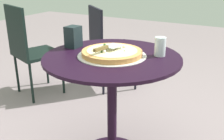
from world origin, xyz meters
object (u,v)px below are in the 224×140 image
drinking_cup (160,47)px  patio_chair_near (29,46)px  napkin_dispenser (73,37)px  patio_chair_far (107,41)px  pizza_server (107,47)px  patio_table (112,85)px  pizza_on_tray (112,53)px

drinking_cup → patio_chair_near: (1.42, -0.33, -0.27)m
napkin_dispenser → patio_chair_far: 1.06m
pizza_server → drinking_cup: size_ratio=1.94×
pizza_server → napkin_dispenser: bearing=-14.6°
patio_table → patio_chair_far: patio_chair_far is taller
patio_table → patio_chair_near: patio_chair_near is taller
napkin_dispenser → patio_chair_far: (0.31, -0.97, -0.29)m
patio_table → napkin_dispenser: napkin_dispenser is taller
pizza_on_tray → pizza_server: 0.05m
pizza_server → pizza_on_tray: bearing=-117.6°
pizza_on_tray → pizza_server: pizza_server is taller
patio_table → pizza_on_tray: 0.20m
patio_chair_near → drinking_cup: bearing=167.0°
pizza_on_tray → patio_chair_near: patio_chair_near is taller
pizza_on_tray → patio_chair_far: size_ratio=0.47×
pizza_on_tray → patio_chair_far: (0.63, -1.01, -0.24)m
patio_table → napkin_dispenser: (0.31, -0.04, 0.26)m
patio_chair_near → napkin_dispenser: bearing=153.9°
pizza_on_tray → pizza_server: bearing=62.4°
napkin_dispenser → patio_table: bearing=-97.0°
drinking_cup → napkin_dispenser: size_ratio=0.81×
patio_table → pizza_on_tray: size_ratio=2.01×
patio_chair_far → pizza_server: bearing=120.3°
patio_chair_near → patio_chair_far: bearing=-135.2°
patio_chair_far → drinking_cup: bearing=134.9°
patio_table → drinking_cup: drinking_cup is taller
pizza_server → patio_chair_far: (0.61, -1.05, -0.28)m
pizza_server → drinking_cup: (-0.26, -0.17, -0.00)m
pizza_on_tray → pizza_server: size_ratio=1.88×
pizza_on_tray → drinking_cup: drinking_cup is taller
napkin_dispenser → patio_chair_far: size_ratio=0.16×
napkin_dispenser → patio_chair_near: 1.00m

